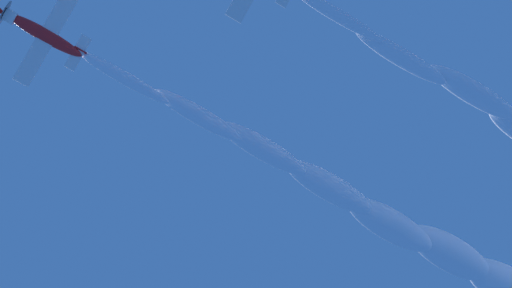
% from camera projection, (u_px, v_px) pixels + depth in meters
% --- Properties ---
extents(airplane_lead, '(7.83, 8.44, 3.10)m').
position_uv_depth(airplane_lead, '(42.00, 34.00, 69.00)').
color(airplane_lead, red).
extents(smoke_trail_lead, '(61.39, 17.89, 6.96)m').
position_uv_depth(smoke_trail_lead, '(496.00, 278.00, 77.24)').
color(smoke_trail_lead, white).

